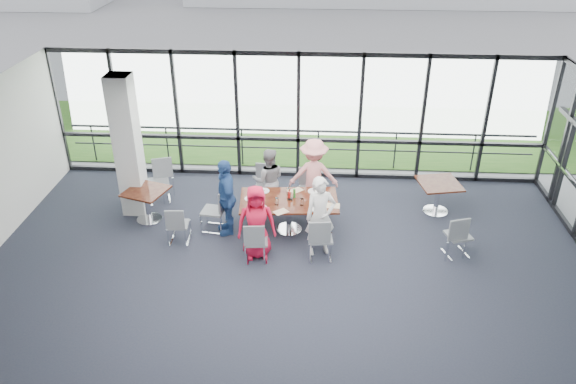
# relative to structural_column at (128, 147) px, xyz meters

# --- Properties ---
(floor) EXTENTS (12.00, 10.00, 0.02)m
(floor) POSITION_rel_structural_column_xyz_m (3.60, -3.00, -1.61)
(floor) COLOR #212532
(floor) RESTS_ON ground
(ceiling) EXTENTS (12.00, 10.00, 0.04)m
(ceiling) POSITION_rel_structural_column_xyz_m (3.60, -3.00, 1.60)
(ceiling) COLOR white
(ceiling) RESTS_ON ground
(curtain_wall_back) EXTENTS (12.00, 0.10, 3.20)m
(curtain_wall_back) POSITION_rel_structural_column_xyz_m (3.60, 2.00, 0.00)
(curtain_wall_back) COLOR white
(curtain_wall_back) RESTS_ON ground
(exit_door) EXTENTS (0.12, 1.60, 2.10)m
(exit_door) POSITION_rel_structural_column_xyz_m (9.60, 0.75, -0.55)
(exit_door) COLOR black
(exit_door) RESTS_ON ground
(structural_column) EXTENTS (0.50, 0.50, 3.20)m
(structural_column) POSITION_rel_structural_column_xyz_m (0.00, 0.00, 0.00)
(structural_column) COLOR silver
(structural_column) RESTS_ON ground
(apron) EXTENTS (80.00, 70.00, 0.02)m
(apron) POSITION_rel_structural_column_xyz_m (3.60, 7.00, -1.62)
(apron) COLOR gray
(apron) RESTS_ON ground
(grass_strip) EXTENTS (80.00, 5.00, 0.01)m
(grass_strip) POSITION_rel_structural_column_xyz_m (3.60, 5.00, -1.59)
(grass_strip) COLOR #1F5017
(grass_strip) RESTS_ON ground
(guard_rail) EXTENTS (12.00, 0.06, 0.06)m
(guard_rail) POSITION_rel_structural_column_xyz_m (3.60, 2.60, -1.10)
(guard_rail) COLOR #2D2D33
(guard_rail) RESTS_ON ground
(main_table) EXTENTS (2.13, 1.28, 0.75)m
(main_table) POSITION_rel_structural_column_xyz_m (3.53, -0.61, -0.96)
(main_table) COLOR #320C09
(main_table) RESTS_ON ground
(side_table_left) EXTENTS (1.05, 1.05, 0.75)m
(side_table_left) POSITION_rel_structural_column_xyz_m (0.39, -0.38, -0.97)
(side_table_left) COLOR #320C09
(side_table_left) RESTS_ON ground
(side_table_right) EXTENTS (1.03, 1.03, 0.75)m
(side_table_right) POSITION_rel_structural_column_xyz_m (6.83, 0.37, -0.96)
(side_table_right) COLOR #320C09
(side_table_right) RESTS_ON ground
(diner_near_left) EXTENTS (0.83, 0.61, 1.55)m
(diner_near_left) POSITION_rel_structural_column_xyz_m (2.95, -1.58, -0.82)
(diner_near_left) COLOR red
(diner_near_left) RESTS_ON ground
(diner_near_right) EXTENTS (0.71, 0.60, 1.68)m
(diner_near_right) POSITION_rel_structural_column_xyz_m (4.20, -1.40, -0.76)
(diner_near_right) COLOR silver
(diner_near_right) RESTS_ON ground
(diner_far_left) EXTENTS (0.77, 0.52, 1.51)m
(diner_far_left) POSITION_rel_structural_column_xyz_m (3.02, 0.25, -0.85)
(diner_far_left) COLOR gray
(diner_far_left) RESTS_ON ground
(diner_far_right) EXTENTS (1.12, 0.60, 1.72)m
(diner_far_right) POSITION_rel_structural_column_xyz_m (4.03, 0.35, -0.74)
(diner_far_right) COLOR pink
(diner_far_right) RESTS_ON ground
(diner_end) EXTENTS (0.82, 1.11, 1.70)m
(diner_end) POSITION_rel_structural_column_xyz_m (2.22, -0.74, -0.75)
(diner_end) COLOR #264986
(diner_end) RESTS_ON ground
(chair_main_nl) EXTENTS (0.47, 0.47, 0.87)m
(chair_main_nl) POSITION_rel_structural_column_xyz_m (2.96, -1.73, -1.16)
(chair_main_nl) COLOR slate
(chair_main_nl) RESTS_ON ground
(chair_main_nr) EXTENTS (0.50, 0.50, 0.92)m
(chair_main_nr) POSITION_rel_structural_column_xyz_m (4.22, -1.59, -1.14)
(chair_main_nr) COLOR slate
(chair_main_nr) RESTS_ON ground
(chair_main_fl) EXTENTS (0.51, 0.51, 0.98)m
(chair_main_fl) POSITION_rel_structural_column_xyz_m (2.94, 0.35, -1.11)
(chair_main_fl) COLOR slate
(chair_main_fl) RESTS_ON ground
(chair_main_fr) EXTENTS (0.47, 0.47, 0.88)m
(chair_main_fr) POSITION_rel_structural_column_xyz_m (3.90, 0.43, -1.16)
(chair_main_fr) COLOR slate
(chair_main_fr) RESTS_ON ground
(chair_main_end) EXTENTS (0.51, 0.51, 0.93)m
(chair_main_end) POSITION_rel_structural_column_xyz_m (1.91, -0.68, -1.13)
(chair_main_end) COLOR slate
(chair_main_end) RESTS_ON ground
(chair_spare_la) EXTENTS (0.43, 0.43, 0.83)m
(chair_spare_la) POSITION_rel_structural_column_xyz_m (1.28, -1.19, -1.19)
(chair_spare_la) COLOR slate
(chair_spare_la) RESTS_ON ground
(chair_spare_lb) EXTENTS (0.61, 0.61, 0.99)m
(chair_spare_lb) POSITION_rel_structural_column_xyz_m (0.41, 0.48, -1.11)
(chair_spare_lb) COLOR slate
(chair_spare_lb) RESTS_ON ground
(chair_spare_r) EXTENTS (0.56, 0.56, 0.91)m
(chair_spare_r) POSITION_rel_structural_column_xyz_m (6.95, -1.32, -1.14)
(chair_spare_r) COLOR slate
(chair_spare_r) RESTS_ON ground
(plate_nl) EXTENTS (0.26, 0.26, 0.01)m
(plate_nl) POSITION_rel_structural_column_xyz_m (2.98, -1.01, -0.84)
(plate_nl) COLOR white
(plate_nl) RESTS_ON main_table
(plate_nr) EXTENTS (0.28, 0.28, 0.01)m
(plate_nr) POSITION_rel_structural_column_xyz_m (4.15, -0.98, -0.84)
(plate_nr) COLOR white
(plate_nr) RESTS_ON main_table
(plate_fl) EXTENTS (0.27, 0.27, 0.01)m
(plate_fl) POSITION_rel_structural_column_xyz_m (2.95, -0.26, -0.84)
(plate_fl) COLOR white
(plate_fl) RESTS_ON main_table
(plate_fr) EXTENTS (0.27, 0.27, 0.01)m
(plate_fr) POSITION_rel_structural_column_xyz_m (4.05, -0.21, -0.84)
(plate_fr) COLOR white
(plate_fr) RESTS_ON main_table
(plate_end) EXTENTS (0.24, 0.24, 0.01)m
(plate_end) POSITION_rel_structural_column_xyz_m (2.71, -0.63, -0.84)
(plate_end) COLOR white
(plate_end) RESTS_ON main_table
(tumbler_a) EXTENTS (0.08, 0.08, 0.15)m
(tumbler_a) POSITION_rel_structural_column_xyz_m (3.29, -0.83, -0.77)
(tumbler_a) COLOR white
(tumbler_a) RESTS_ON main_table
(tumbler_b) EXTENTS (0.07, 0.07, 0.15)m
(tumbler_b) POSITION_rel_structural_column_xyz_m (3.81, -0.81, -0.78)
(tumbler_b) COLOR white
(tumbler_b) RESTS_ON main_table
(tumbler_c) EXTENTS (0.07, 0.07, 0.15)m
(tumbler_c) POSITION_rel_structural_column_xyz_m (3.50, -0.38, -0.78)
(tumbler_c) COLOR white
(tumbler_c) RESTS_ON main_table
(tumbler_d) EXTENTS (0.07, 0.07, 0.14)m
(tumbler_d) POSITION_rel_structural_column_xyz_m (2.83, -0.79, -0.78)
(tumbler_d) COLOR white
(tumbler_d) RESTS_ON main_table
(menu_a) EXTENTS (0.34, 0.33, 0.00)m
(menu_a) POSITION_rel_structural_column_xyz_m (3.39, -1.11, -0.85)
(menu_a) COLOR silver
(menu_a) RESTS_ON main_table
(menu_b) EXTENTS (0.32, 0.23, 0.00)m
(menu_b) POSITION_rel_structural_column_xyz_m (4.44, -0.80, -0.85)
(menu_b) COLOR silver
(menu_b) RESTS_ON main_table
(menu_c) EXTENTS (0.34, 0.34, 0.00)m
(menu_c) POSITION_rel_structural_column_xyz_m (3.66, -0.19, -0.85)
(menu_c) COLOR silver
(menu_c) RESTS_ON main_table
(condiment_caddy) EXTENTS (0.10, 0.07, 0.04)m
(condiment_caddy) POSITION_rel_structural_column_xyz_m (3.55, -0.60, -0.83)
(condiment_caddy) COLOR black
(condiment_caddy) RESTS_ON main_table
(ketchup_bottle) EXTENTS (0.06, 0.06, 0.18)m
(ketchup_bottle) POSITION_rel_structural_column_xyz_m (3.53, -0.59, -0.76)
(ketchup_bottle) COLOR #A51712
(ketchup_bottle) RESTS_ON main_table
(green_bottle) EXTENTS (0.05, 0.05, 0.20)m
(green_bottle) POSITION_rel_structural_column_xyz_m (3.64, -0.50, -0.75)
(green_bottle) COLOR #206C21
(green_bottle) RESTS_ON main_table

